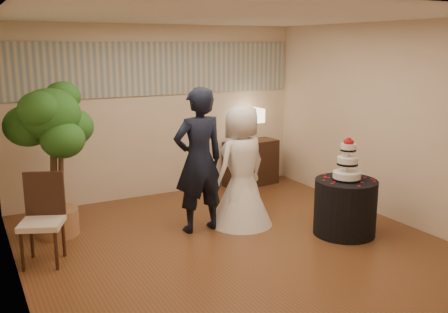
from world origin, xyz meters
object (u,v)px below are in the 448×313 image
bride (242,166)px  cake_table (345,207)px  table_lamp (251,125)px  ficus_tree (53,160)px  console (251,163)px  side_chair (42,221)px  groom (199,160)px  wedding_cake (348,159)px

bride → cake_table: bride is taller
table_lamp → ficus_tree: bearing=-165.9°
cake_table → console: bearing=87.0°
table_lamp → side_chair: (-3.83, -1.74, -0.57)m
groom → wedding_cake: bearing=146.9°
cake_table → console: size_ratio=0.85×
wedding_cake → side_chair: bearing=166.2°
bride → side_chair: bride is taller
bride → wedding_cake: 1.43m
console → side_chair: (-3.83, -1.74, 0.12)m
table_lamp → console: bearing=0.0°
bride → wedding_cake: (1.03, -0.97, 0.18)m
table_lamp → side_chair: size_ratio=0.56×
groom → bride: groom is taller
wedding_cake → console: size_ratio=0.59×
console → ficus_tree: 3.69m
bride → side_chair: bearing=-13.0°
console → groom: bearing=-143.7°
wedding_cake → ficus_tree: (-3.39, 1.76, -0.00)m
wedding_cake → ficus_tree: size_ratio=0.28×
bride → table_lamp: size_ratio=2.92×
cake_table → side_chair: (-3.69, 0.91, 0.15)m
table_lamp → side_chair: 4.25m
bride → console: size_ratio=1.75×
console → bride: bearing=-130.6°
cake_table → side_chair: bearing=166.2°
console → table_lamp: table_lamp is taller
side_chair → ficus_tree: bearing=93.3°
groom → ficus_tree: ficus_tree is taller
cake_table → side_chair: size_ratio=0.78×
bride → console: (1.16, 1.68, -0.44)m
groom → bride: (0.62, -0.06, -0.13)m
groom → cake_table: size_ratio=2.39×
cake_table → table_lamp: 2.75m
ficus_tree → wedding_cake: bearing=-27.5°
table_lamp → wedding_cake: bearing=-93.0°
groom → bride: bearing=173.3°
wedding_cake → cake_table: bearing=0.0°
wedding_cake → ficus_tree: 3.82m
cake_table → table_lamp: bearing=87.0°
cake_table → wedding_cake: wedding_cake is taller
table_lamp → groom: bearing=-137.9°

